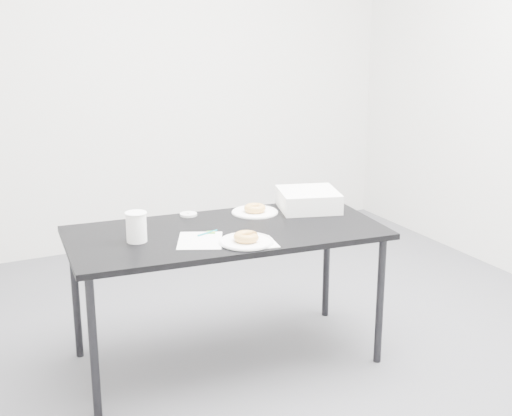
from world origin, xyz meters
name	(u,v)px	position (x,y,z in m)	size (l,w,h in m)	color
floor	(261,358)	(0.00, 0.00, 0.00)	(4.00, 4.00, 0.00)	#535358
wall_back	(131,58)	(0.00, 2.00, 1.35)	(4.00, 0.02, 2.70)	silver
table	(226,240)	(-0.15, 0.08, 0.63)	(1.54, 0.84, 0.68)	black
scorecard	(200,240)	(-0.32, -0.02, 0.68)	(0.20, 0.25, 0.00)	white
logo_patch	(211,232)	(-0.23, 0.06, 0.68)	(0.04, 0.04, 0.00)	green
pen	(208,233)	(-0.25, 0.06, 0.68)	(0.01, 0.01, 0.12)	#0C828C
napkin	(256,243)	(-0.11, -0.17, 0.68)	(0.17, 0.17, 0.00)	white
plate_near	(246,242)	(-0.15, -0.14, 0.68)	(0.25, 0.25, 0.01)	white
donut_near	(246,237)	(-0.15, -0.14, 0.71)	(0.12, 0.12, 0.04)	gold
plate_far	(255,212)	(0.10, 0.27, 0.68)	(0.24, 0.24, 0.01)	white
donut_far	(255,208)	(0.10, 0.27, 0.70)	(0.11, 0.11, 0.04)	gold
coffee_cup	(136,227)	(-0.58, 0.10, 0.75)	(0.09, 0.09, 0.14)	white
cup_lid	(188,214)	(-0.22, 0.38, 0.68)	(0.09, 0.09, 0.01)	white
bakery_box	(308,200)	(0.38, 0.21, 0.73)	(0.30, 0.30, 0.10)	white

